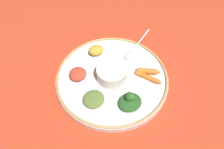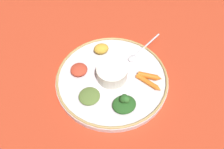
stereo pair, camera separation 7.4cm
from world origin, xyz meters
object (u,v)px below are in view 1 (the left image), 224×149
center_bowl (112,73)px  greens_pile (130,101)px  carrot_near_spoon (149,78)px  carrot_outer (148,71)px  spoon (134,48)px

center_bowl → greens_pile: bearing=132.6°
greens_pile → carrot_near_spoon: greens_pile is taller
carrot_outer → greens_pile: bearing=73.8°
spoon → carrot_outer: bearing=124.3°
center_bowl → greens_pile: center_bowl is taller
carrot_near_spoon → carrot_outer: carrot_outer is taller
spoon → carrot_near_spoon: bearing=120.3°
spoon → center_bowl: bearing=72.1°
spoon → greens_pile: greens_pile is taller
center_bowl → carrot_outer: 0.12m
carrot_near_spoon → center_bowl: bearing=10.7°
spoon → greens_pile: bearing=97.4°
greens_pile → carrot_outer: size_ratio=1.21×
carrot_outer → carrot_near_spoon: bearing=100.4°
center_bowl → carrot_near_spoon: bearing=-169.3°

